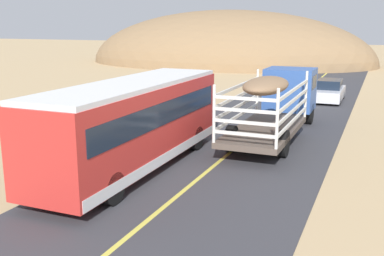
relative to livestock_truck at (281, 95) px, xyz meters
The scene contains 4 objects.
livestock_truck is the anchor object (origin of this frame).
bus 8.87m from the livestock_truck, 114.26° to the right, with size 2.54×10.00×3.21m.
car_far 10.26m from the livestock_truck, 83.20° to the left, with size 1.80×4.40×1.46m.
distant_hill 39.81m from the livestock_truck, 112.36° to the left, with size 38.53×24.87×13.96m, color #8D6E4C.
Camera 1 is at (5.56, -2.21, 5.25)m, focal length 42.62 mm.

